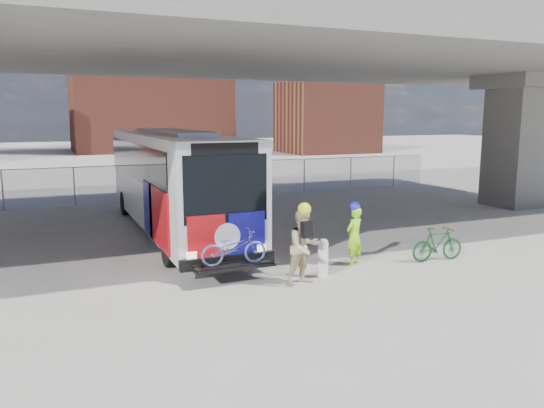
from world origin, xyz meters
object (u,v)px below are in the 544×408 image
bollard (323,257)px  bike_parked (437,244)px  cyclist_tan (304,246)px  bus (173,174)px  cyclist_hivis (354,234)px

bollard → bike_parked: (3.82, 0.07, -0.06)m
cyclist_tan → bike_parked: cyclist_tan is taller
bollard → cyclist_tan: size_ratio=0.50×
bus → cyclist_tan: bearing=-77.8°
cyclist_tan → bike_parked: bearing=-7.6°
bus → bollard: 7.56m
cyclist_hivis → bike_parked: cyclist_hivis is taller
bike_parked → cyclist_tan: bearing=100.3°
bollard → bike_parked: 3.82m
bollard → cyclist_hivis: bearing=26.9°
bus → bollard: (2.29, -7.03, -1.55)m
bus → cyclist_tan: size_ratio=6.21×
bus → cyclist_hivis: (3.68, -6.33, -1.23)m
bollard → cyclist_hivis: 1.58m
cyclist_hivis → bus: bearing=-82.0°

